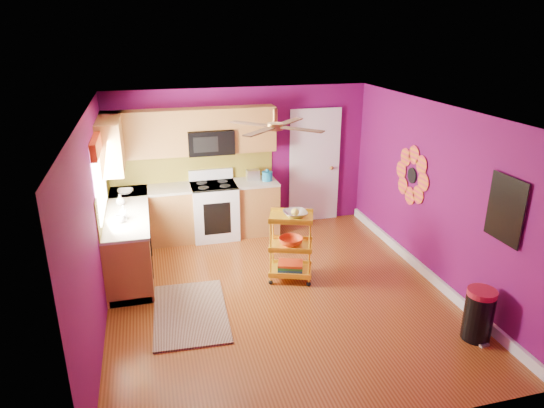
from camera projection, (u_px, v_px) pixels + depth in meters
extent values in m
plane|color=#6A3110|center=(279.00, 294.00, 6.64)|extent=(5.00, 5.00, 0.00)
cube|color=#630B52|center=(241.00, 160.00, 8.48)|extent=(4.50, 0.04, 2.50)
cube|color=#630B52|center=(360.00, 315.00, 3.94)|extent=(4.50, 0.04, 2.50)
cube|color=#630B52|center=(94.00, 226.00, 5.68)|extent=(0.04, 5.00, 2.50)
cube|color=#630B52|center=(435.00, 195.00, 6.74)|extent=(0.04, 5.00, 2.50)
cube|color=silver|center=(280.00, 111.00, 5.78)|extent=(4.50, 5.00, 0.04)
cube|color=white|center=(423.00, 270.00, 7.15)|extent=(0.05, 4.90, 0.14)
cube|color=#935E28|center=(129.00, 240.00, 7.25)|extent=(0.60, 2.30, 0.90)
cube|color=#935E28|center=(197.00, 213.00, 8.28)|extent=(2.80, 0.60, 0.90)
cube|color=beige|center=(126.00, 210.00, 7.09)|extent=(0.63, 2.30, 0.04)
cube|color=beige|center=(195.00, 187.00, 8.12)|extent=(2.80, 0.63, 0.04)
cube|color=black|center=(132.00, 263.00, 7.39)|extent=(0.54, 2.30, 0.10)
cube|color=black|center=(198.00, 234.00, 8.42)|extent=(2.80, 0.54, 0.10)
cube|color=white|center=(214.00, 211.00, 8.32)|extent=(0.76, 0.66, 0.92)
cube|color=black|center=(213.00, 186.00, 8.16)|extent=(0.76, 0.62, 0.03)
cube|color=white|center=(211.00, 174.00, 8.38)|extent=(0.76, 0.06, 0.18)
cube|color=black|center=(217.00, 219.00, 8.03)|extent=(0.45, 0.02, 0.55)
cube|color=#935E28|center=(145.00, 134.00, 7.75)|extent=(1.32, 0.33, 0.75)
cube|color=#935E28|center=(253.00, 129.00, 8.17)|extent=(0.72, 0.33, 0.75)
cube|color=#935E28|center=(209.00, 118.00, 7.93)|extent=(0.76, 0.33, 0.34)
cube|color=#935E28|center=(111.00, 143.00, 7.20)|extent=(0.33, 1.30, 0.75)
cube|color=black|center=(210.00, 142.00, 8.03)|extent=(0.76, 0.38, 0.40)
cube|color=#6B6517|center=(193.00, 166.00, 8.29)|extent=(2.80, 0.01, 0.51)
cube|color=#6B6517|center=(103.00, 194.00, 6.92)|extent=(0.01, 2.30, 0.51)
cube|color=white|center=(99.00, 176.00, 6.53)|extent=(0.03, 1.20, 1.00)
cube|color=red|center=(97.00, 142.00, 6.38)|extent=(0.08, 1.35, 0.22)
cube|color=white|center=(314.00, 167.00, 8.85)|extent=(0.85, 0.04, 2.05)
cube|color=white|center=(315.00, 167.00, 8.84)|extent=(0.95, 0.02, 2.15)
sphere|color=#BF8C3F|center=(332.00, 168.00, 8.89)|extent=(0.07, 0.07, 0.07)
cylinder|color=black|center=(412.00, 176.00, 7.25)|extent=(0.01, 0.24, 0.24)
cube|color=#1C8AB7|center=(506.00, 209.00, 5.36)|extent=(0.03, 0.52, 0.72)
cube|color=black|center=(505.00, 209.00, 5.36)|extent=(0.01, 0.56, 0.76)
cylinder|color=#BF8C3F|center=(275.00, 115.00, 5.99)|extent=(0.06, 0.06, 0.16)
cylinder|color=#BF8C3F|center=(275.00, 126.00, 6.03)|extent=(0.20, 0.20, 0.08)
cube|color=#4C2D19|center=(290.00, 122.00, 6.34)|extent=(0.47, 0.47, 0.01)
cube|color=#4C2D19|center=(250.00, 123.00, 6.21)|extent=(0.47, 0.47, 0.01)
cube|color=#4C2D19|center=(259.00, 132.00, 5.73)|extent=(0.47, 0.47, 0.01)
cube|color=#4C2D19|center=(302.00, 130.00, 5.85)|extent=(0.47, 0.47, 0.01)
cube|color=black|center=(190.00, 312.00, 6.20)|extent=(0.98, 1.53, 0.02)
cylinder|color=yellow|center=(271.00, 252.00, 6.72)|extent=(0.03, 0.03, 0.93)
cylinder|color=yellow|center=(309.00, 253.00, 6.67)|extent=(0.03, 0.03, 0.93)
cylinder|color=yellow|center=(273.00, 241.00, 7.07)|extent=(0.03, 0.03, 0.93)
cylinder|color=yellow|center=(310.00, 242.00, 7.02)|extent=(0.03, 0.03, 0.93)
sphere|color=black|center=(271.00, 282.00, 6.89)|extent=(0.07, 0.07, 0.07)
sphere|color=black|center=(309.00, 284.00, 6.84)|extent=(0.07, 0.07, 0.07)
sphere|color=black|center=(273.00, 270.00, 7.24)|extent=(0.07, 0.07, 0.07)
sphere|color=black|center=(309.00, 271.00, 7.19)|extent=(0.07, 0.07, 0.07)
cube|color=yellow|center=(291.00, 218.00, 6.72)|extent=(0.72, 0.62, 0.03)
cube|color=yellow|center=(291.00, 246.00, 6.87)|extent=(0.72, 0.62, 0.03)
cube|color=yellow|center=(290.00, 271.00, 7.00)|extent=(0.72, 0.62, 0.03)
imported|color=beige|center=(295.00, 214.00, 6.69)|extent=(0.43, 0.43, 0.08)
sphere|color=yellow|center=(295.00, 212.00, 6.68)|extent=(0.11, 0.11, 0.11)
imported|color=red|center=(291.00, 241.00, 6.84)|extent=(0.44, 0.44, 0.11)
cube|color=navy|center=(290.00, 268.00, 6.99)|extent=(0.42, 0.37, 0.04)
cube|color=#267233|center=(290.00, 266.00, 6.98)|extent=(0.42, 0.37, 0.04)
cube|color=red|center=(290.00, 263.00, 6.96)|extent=(0.42, 0.37, 0.03)
cylinder|color=black|center=(478.00, 317.00, 5.62)|extent=(0.39, 0.39, 0.57)
cylinder|color=maroon|center=(482.00, 293.00, 5.51)|extent=(0.33, 0.33, 0.07)
cube|color=beige|center=(484.00, 345.00, 5.56)|extent=(0.12, 0.08, 0.03)
cylinder|color=#146E9B|center=(267.00, 176.00, 8.35)|extent=(0.18, 0.18, 0.16)
sphere|color=#146E9B|center=(267.00, 171.00, 8.32)|extent=(0.06, 0.06, 0.06)
cube|color=beige|center=(253.00, 175.00, 8.38)|extent=(0.22, 0.15, 0.18)
imported|color=#EA3F72|center=(123.00, 212.00, 6.70)|extent=(0.08, 0.09, 0.19)
imported|color=white|center=(120.00, 200.00, 7.21)|extent=(0.13, 0.13, 0.17)
imported|color=white|center=(125.00, 191.00, 7.73)|extent=(0.25, 0.25, 0.06)
imported|color=white|center=(120.00, 219.00, 6.58)|extent=(0.13, 0.13, 0.11)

